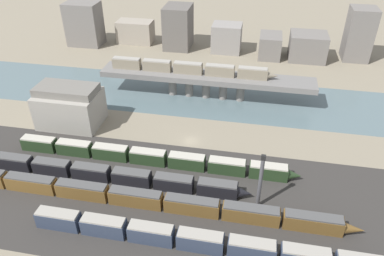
{
  "coord_description": "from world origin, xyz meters",
  "views": [
    {
      "loc": [
        17.13,
        -87.08,
        62.39
      ],
      "look_at": [
        0.0,
        1.77,
        3.41
      ],
      "focal_mm": 35.0,
      "sensor_mm": 36.0,
      "label": 1
    }
  ],
  "objects_px": {
    "train_yard_far": "(116,175)",
    "train_yard_outer": "(152,157)",
    "train_yard_near": "(206,242)",
    "train_yard_mid": "(142,199)",
    "signal_tower": "(260,182)",
    "warehouse_building": "(70,106)",
    "train_on_bridge": "(191,68)"
  },
  "relations": [
    {
      "from": "train_on_bridge",
      "to": "train_yard_outer",
      "type": "relative_size",
      "value": 0.75
    },
    {
      "from": "train_on_bridge",
      "to": "warehouse_building",
      "type": "height_order",
      "value": "warehouse_building"
    },
    {
      "from": "train_yard_near",
      "to": "train_yard_outer",
      "type": "relative_size",
      "value": 0.98
    },
    {
      "from": "train_yard_mid",
      "to": "signal_tower",
      "type": "distance_m",
      "value": 27.26
    },
    {
      "from": "train_yard_far",
      "to": "train_yard_outer",
      "type": "xyz_separation_m",
      "value": [
        6.87,
        8.82,
        -0.0
      ]
    },
    {
      "from": "train_on_bridge",
      "to": "warehouse_building",
      "type": "distance_m",
      "value": 41.31
    },
    {
      "from": "train_yard_mid",
      "to": "train_yard_near",
      "type": "bearing_deg",
      "value": -30.07
    },
    {
      "from": "train_yard_mid",
      "to": "train_yard_outer",
      "type": "xyz_separation_m",
      "value": [
        -1.83,
        15.52,
        -0.05
      ]
    },
    {
      "from": "train_yard_near",
      "to": "train_yard_mid",
      "type": "bearing_deg",
      "value": 149.93
    },
    {
      "from": "train_yard_mid",
      "to": "signal_tower",
      "type": "height_order",
      "value": "signal_tower"
    },
    {
      "from": "train_on_bridge",
      "to": "train_yard_near",
      "type": "xyz_separation_m",
      "value": [
        15.53,
        -64.45,
        -8.36
      ]
    },
    {
      "from": "train_yard_mid",
      "to": "warehouse_building",
      "type": "relative_size",
      "value": 5.24
    },
    {
      "from": "train_on_bridge",
      "to": "train_yard_near",
      "type": "relative_size",
      "value": 0.76
    },
    {
      "from": "train_yard_near",
      "to": "train_yard_mid",
      "type": "height_order",
      "value": "train_yard_near"
    },
    {
      "from": "train_on_bridge",
      "to": "train_yard_mid",
      "type": "height_order",
      "value": "train_on_bridge"
    },
    {
      "from": "train_yard_mid",
      "to": "train_yard_outer",
      "type": "bearing_deg",
      "value": 96.72
    },
    {
      "from": "train_yard_near",
      "to": "signal_tower",
      "type": "xyz_separation_m",
      "value": [
        9.85,
        14.33,
        5.24
      ]
    },
    {
      "from": "train_yard_outer",
      "to": "signal_tower",
      "type": "relative_size",
      "value": 5.19
    },
    {
      "from": "train_yard_mid",
      "to": "warehouse_building",
      "type": "distance_m",
      "value": 44.04
    },
    {
      "from": "signal_tower",
      "to": "warehouse_building",
      "type": "bearing_deg",
      "value": 156.46
    },
    {
      "from": "train_yard_far",
      "to": "signal_tower",
      "type": "distance_m",
      "value": 35.46
    },
    {
      "from": "train_yard_mid",
      "to": "signal_tower",
      "type": "relative_size",
      "value": 6.56
    },
    {
      "from": "warehouse_building",
      "to": "signal_tower",
      "type": "distance_m",
      "value": 63.43
    },
    {
      "from": "warehouse_building",
      "to": "train_yard_outer",
      "type": "bearing_deg",
      "value": -25.97
    },
    {
      "from": "train_yard_near",
      "to": "signal_tower",
      "type": "distance_m",
      "value": 18.16
    },
    {
      "from": "train_yard_near",
      "to": "train_yard_outer",
      "type": "xyz_separation_m",
      "value": [
        -18.27,
        25.04,
        -0.15
      ]
    },
    {
      "from": "train_yard_near",
      "to": "signal_tower",
      "type": "relative_size",
      "value": 5.11
    },
    {
      "from": "train_yard_mid",
      "to": "warehouse_building",
      "type": "xyz_separation_m",
      "value": [
        -31.85,
        30.14,
        4.13
      ]
    },
    {
      "from": "train_yard_near",
      "to": "warehouse_building",
      "type": "distance_m",
      "value": 62.62
    },
    {
      "from": "train_yard_outer",
      "to": "train_yard_near",
      "type": "bearing_deg",
      "value": -53.88
    },
    {
      "from": "train_yard_near",
      "to": "warehouse_building",
      "type": "relative_size",
      "value": 4.09
    },
    {
      "from": "train_yard_outer",
      "to": "signal_tower",
      "type": "distance_m",
      "value": 30.57
    }
  ]
}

